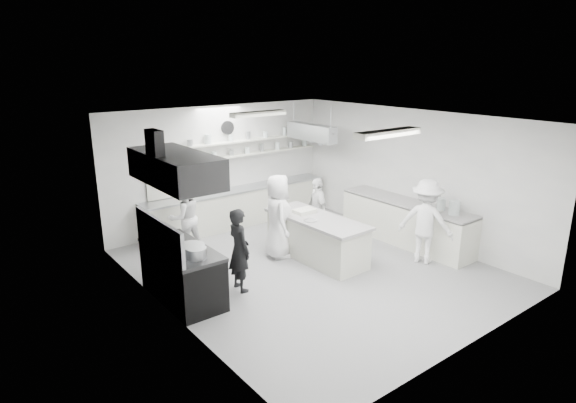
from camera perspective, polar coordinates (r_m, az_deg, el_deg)
floor at (r=9.85m, az=2.74°, el=-7.93°), size 6.00×7.00×0.02m
ceiling at (r=9.04m, az=3.00°, el=9.80°), size 6.00×7.00×0.02m
wall_back at (r=12.13m, az=-7.94°, el=4.11°), size 6.00×0.04×3.00m
wall_front at (r=7.19m, az=21.35°, el=-5.51°), size 6.00×0.04×3.00m
wall_left at (r=7.81m, az=-14.16°, el=-3.13°), size 0.04×7.00×3.00m
wall_right at (r=11.46m, az=14.39°, el=3.03°), size 0.04×7.00×3.00m
stove at (r=8.69m, az=-12.33°, el=-8.44°), size 0.80×1.80×0.90m
exhaust_hood at (r=8.09m, az=-13.14°, el=3.88°), size 0.85×2.00×0.50m
back_counter at (r=12.29m, az=-5.84°, el=-0.67°), size 5.00×0.60×0.92m
shelf_lower at (r=12.33m, az=-4.85°, el=5.59°), size 4.20×0.26×0.04m
shelf_upper at (r=12.27m, az=-4.89°, el=7.20°), size 4.20×0.26×0.04m
pass_through_window at (r=11.55m, az=-13.47°, el=2.95°), size 1.30×0.04×1.00m
wall_clock at (r=12.03m, az=-7.19°, el=8.64°), size 0.32×0.05×0.32m
right_counter at (r=11.35m, az=13.71°, el=-2.46°), size 0.74×3.30×0.94m
pot_rack at (r=12.23m, az=2.77°, el=8.16°), size 0.30×1.60×0.40m
light_fixture_front at (r=7.78m, az=11.72°, el=7.90°), size 1.30×0.25×0.10m
light_fixture_rear at (r=10.47m, az=-3.52°, el=10.30°), size 1.30×0.25×0.10m
prep_island at (r=10.20m, az=3.38°, el=-4.42°), size 0.91×2.32×0.85m
stove_pot at (r=8.12m, az=-11.30°, el=-5.78°), size 0.44×0.44×0.23m
cook_stove at (r=8.73m, az=-5.78°, el=-5.71°), size 0.41×0.59×1.54m
cook_back at (r=10.67m, az=-12.10°, el=-1.86°), size 0.75×0.59×1.54m
cook_island_left at (r=10.12m, az=-1.20°, el=-1.76°), size 0.88×1.03×1.78m
cook_island_right at (r=11.14m, az=3.45°, el=-0.92°), size 0.60×0.93×1.47m
cook_right at (r=10.23m, az=15.96°, el=-2.28°), size 1.03×1.30×1.76m
bowl_island_a at (r=9.84m, az=2.66°, el=-2.39°), size 0.30×0.30×0.06m
bowl_island_b at (r=10.45m, az=0.65°, el=-1.25°), size 0.23×0.23×0.06m
bowl_right at (r=10.64m, az=16.99°, el=-1.13°), size 0.26×0.26×0.06m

